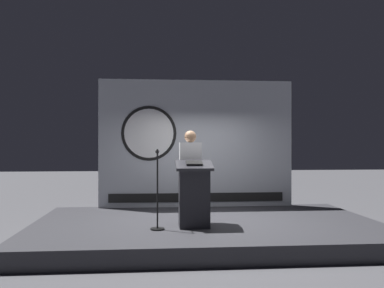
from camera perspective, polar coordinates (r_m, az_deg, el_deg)
ground_plane at (r=8.02m, az=2.02°, el=-12.58°), size 40.00×40.00×0.00m
stage_platform at (r=7.99m, az=2.02°, el=-11.53°), size 6.40×4.00×0.30m
banner_display at (r=9.66m, az=0.41°, el=0.04°), size 4.48×0.12×2.93m
podium at (r=7.30m, az=0.29°, el=-6.94°), size 0.64×0.50×1.17m
speaker_person at (r=7.74m, az=-0.22°, el=-4.30°), size 0.40×0.26×1.70m
microphone_stand at (r=7.18m, az=-4.75°, el=-7.81°), size 0.24×0.52×1.36m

